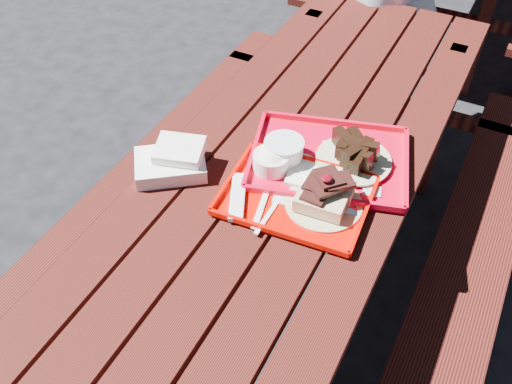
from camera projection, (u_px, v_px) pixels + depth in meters
ground at (274, 319)px, 2.19m from camera, size 60.00×60.00×0.00m
picnic_table_near at (278, 221)px, 1.79m from camera, size 1.41×2.40×0.75m
near_tray at (299, 187)px, 1.59m from camera, size 0.43×0.35×0.13m
far_tray at (326, 158)px, 1.68m from camera, size 0.54×0.47×0.08m
white_cloth at (173, 161)px, 1.66m from camera, size 0.25×0.24×0.08m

